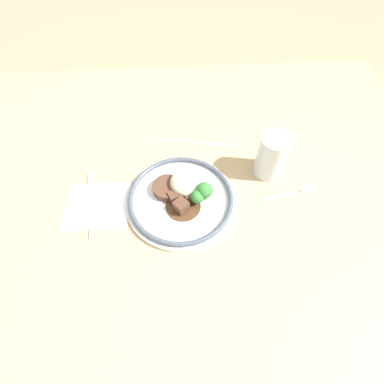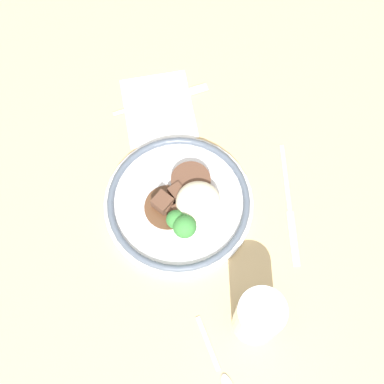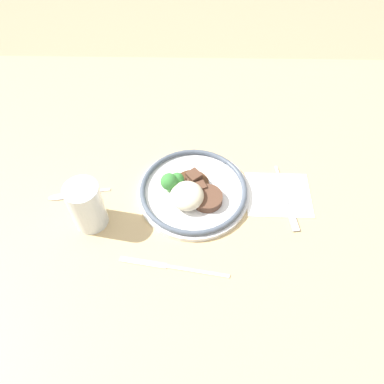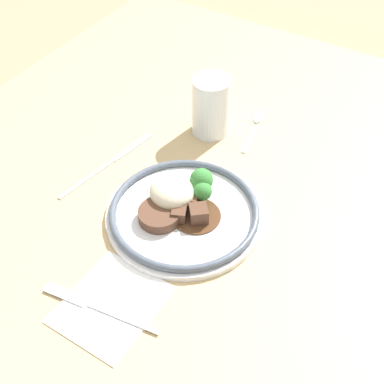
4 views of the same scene
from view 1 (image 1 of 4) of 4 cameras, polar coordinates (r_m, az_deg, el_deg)
ground_plane at (r=0.76m, az=-4.88°, el=-3.36°), size 8.00×8.00×0.00m
dining_table at (r=0.74m, az=-4.97°, el=-2.69°), size 1.43×1.11×0.03m
napkin at (r=0.75m, az=-17.62°, el=-2.80°), size 0.15×0.13×0.00m
plate at (r=0.72m, az=-1.87°, el=-0.68°), size 0.26×0.26×0.06m
juice_glass at (r=0.76m, az=14.85°, el=6.48°), size 0.07×0.07×0.12m
fork at (r=0.77m, az=-18.69°, el=-0.82°), size 0.04×0.19×0.00m
knife at (r=0.84m, az=0.51°, el=9.38°), size 0.23×0.04×0.00m
spoon at (r=0.79m, az=20.07°, el=0.35°), size 0.14×0.04×0.01m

